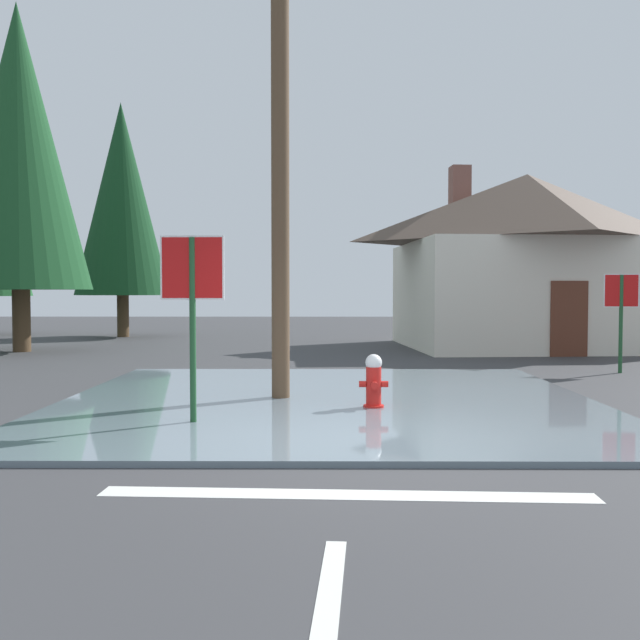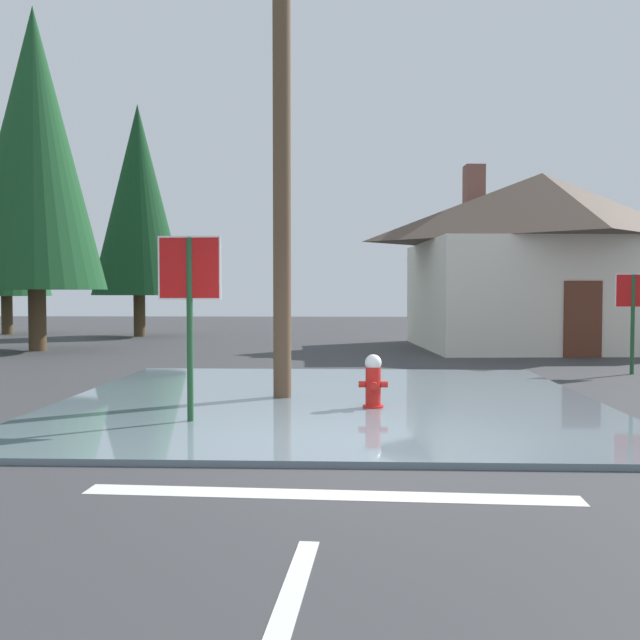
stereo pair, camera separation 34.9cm
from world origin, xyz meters
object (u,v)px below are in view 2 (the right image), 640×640
object	(u,v)px
fire_hydrant	(373,384)
pine_tree_short_left	(5,208)
house	(541,257)
stop_sign_near	(190,290)
stop_sign_far	(633,303)
pine_tree_tall_left	(35,149)
pine_tree_mid_left	(138,200)
utility_pole	(282,91)

from	to	relation	value
fire_hydrant	pine_tree_short_left	world-z (taller)	pine_tree_short_left
fire_hydrant	house	xyz separation A→B (m)	(5.50, 11.68, 2.35)
stop_sign_near	stop_sign_far	xyz separation A→B (m)	(7.92, 6.00, -0.26)
pine_tree_tall_left	pine_tree_mid_left	world-z (taller)	pine_tree_tall_left
stop_sign_near	pine_tree_mid_left	size ratio (longest dim) A/B	0.28
pine_tree_tall_left	pine_tree_short_left	world-z (taller)	pine_tree_tall_left
stop_sign_near	pine_tree_tall_left	xyz separation A→B (m)	(-6.99, 11.18, 4.06)
pine_tree_tall_left	pine_tree_mid_left	distance (m)	6.62
house	stop_sign_far	bearing A→B (deg)	-89.57
stop_sign_near	house	distance (m)	15.09
fire_hydrant	house	world-z (taller)	house
stop_sign_far	pine_tree_mid_left	bearing A→B (deg)	139.87
fire_hydrant	pine_tree_mid_left	xyz separation A→B (m)	(-8.32, 16.53, 4.76)
pine_tree_mid_left	utility_pole	bearing A→B (deg)	-66.06
utility_pole	pine_tree_tall_left	xyz separation A→B (m)	(-7.97, 9.10, 0.99)
stop_sign_near	utility_pole	distance (m)	3.83
stop_sign_far	house	xyz separation A→B (m)	(-0.05, 6.84, 1.27)
fire_hydrant	stop_sign_far	distance (m)	7.44
stop_sign_near	pine_tree_mid_left	distance (m)	18.97
stop_sign_far	pine_tree_tall_left	distance (m)	16.37
stop_sign_near	stop_sign_far	size ratio (longest dim) A/B	1.16
stop_sign_near	pine_tree_short_left	size ratio (longest dim) A/B	0.28
stop_sign_near	pine_tree_tall_left	world-z (taller)	pine_tree_tall_left
stop_sign_near	stop_sign_far	distance (m)	9.94
fire_hydrant	utility_pole	xyz separation A→B (m)	(-1.39, 0.92, 4.40)
pine_tree_mid_left	house	bearing A→B (deg)	-19.34
stop_sign_near	pine_tree_tall_left	size ratio (longest dim) A/B	0.25
stop_sign_far	pine_tree_mid_left	size ratio (longest dim) A/B	0.24
pine_tree_tall_left	pine_tree_mid_left	size ratio (longest dim) A/B	1.12
utility_pole	pine_tree_tall_left	world-z (taller)	pine_tree_tall_left
pine_tree_tall_left	pine_tree_short_left	xyz separation A→B (m)	(-4.67, 7.64, -0.77)
fire_hydrant	pine_tree_mid_left	world-z (taller)	pine_tree_mid_left
house	pine_tree_tall_left	xyz separation A→B (m)	(-14.86, -1.66, 3.05)
utility_pole	stop_sign_far	xyz separation A→B (m)	(6.94, 3.92, -3.33)
stop_sign_far	pine_tree_short_left	distance (m)	23.67
fire_hydrant	pine_tree_mid_left	distance (m)	19.11
utility_pole	stop_sign_far	world-z (taller)	utility_pole
house	pine_tree_short_left	size ratio (longest dim) A/B	0.96
pine_tree_tall_left	pine_tree_mid_left	bearing A→B (deg)	80.90
pine_tree_tall_left	house	bearing A→B (deg)	6.38
fire_hydrant	pine_tree_tall_left	world-z (taller)	pine_tree_tall_left
pine_tree_mid_left	pine_tree_short_left	size ratio (longest dim) A/B	1.03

